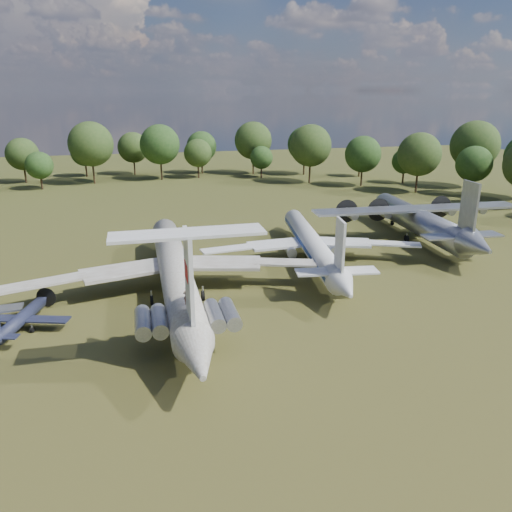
{
  "coord_description": "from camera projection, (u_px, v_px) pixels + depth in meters",
  "views": [
    {
      "loc": [
        -4.0,
        -59.6,
        24.05
      ],
      "look_at": [
        9.17,
        -3.76,
        5.0
      ],
      "focal_mm": 35.0,
      "sensor_mm": 36.0,
      "label": 1
    }
  ],
  "objects": [
    {
      "name": "ground",
      "position": [
        179.0,
        289.0,
        63.5
      ],
      "size": [
        300.0,
        300.0,
        0.0
      ],
      "primitive_type": "plane",
      "color": "#243913",
      "rests_on": "ground"
    },
    {
      "name": "il62_airliner",
      "position": [
        175.0,
        277.0,
        60.58
      ],
      "size": [
        40.6,
        52.65,
        5.15
      ],
      "primitive_type": null,
      "rotation": [
        0.0,
        0.0,
        0.0
      ],
      "color": "beige",
      "rests_on": "ground"
    },
    {
      "name": "tu104_jet",
      "position": [
        312.0,
        248.0,
        72.98
      ],
      "size": [
        37.59,
        46.88,
        4.31
      ],
      "primitive_type": null,
      "rotation": [
        0.0,
        0.0,
        -0.13
      ],
      "color": "silver",
      "rests_on": "ground"
    },
    {
      "name": "an12_transport",
      "position": [
        419.0,
        224.0,
        84.04
      ],
      "size": [
        37.78,
        41.79,
        5.27
      ],
      "primitive_type": null,
      "rotation": [
        0.0,
        0.0,
        -0.05
      ],
      "color": "#9C9FA4",
      "rests_on": "ground"
    },
    {
      "name": "small_prop_west",
      "position": [
        21.0,
        322.0,
        52.23
      ],
      "size": [
        13.32,
        15.75,
        1.98
      ],
      "primitive_type": null,
      "rotation": [
        0.0,
        0.0,
        -0.29
      ],
      "color": "black",
      "rests_on": "ground"
    },
    {
      "name": "person_on_il62",
      "position": [
        187.0,
        296.0,
        46.2
      ],
      "size": [
        0.7,
        0.54,
        1.73
      ],
      "primitive_type": "imported",
      "rotation": [
        0.0,
        0.0,
        3.36
      ],
      "color": "brown",
      "rests_on": "il62_airliner"
    }
  ]
}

